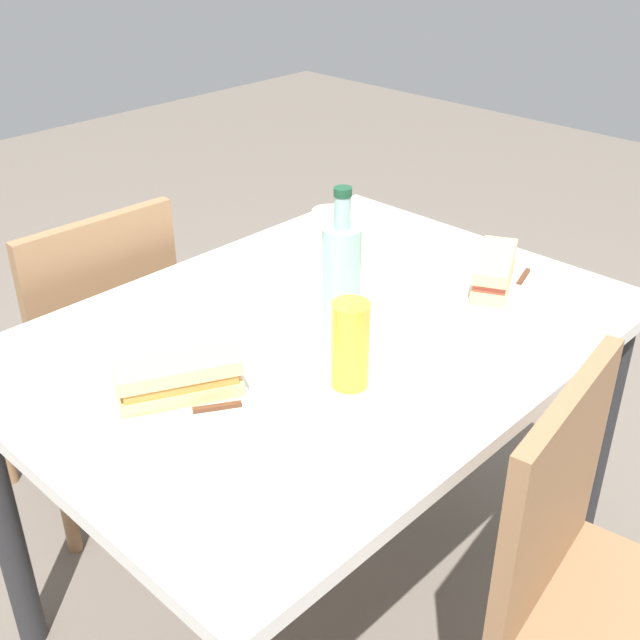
# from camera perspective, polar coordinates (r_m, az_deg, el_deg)

# --- Properties ---
(ground_plane) EXTENTS (8.00, 8.00, 0.00)m
(ground_plane) POSITION_cam_1_polar(r_m,az_deg,el_deg) (2.02, 0.00, -18.84)
(ground_plane) COLOR #6B6056
(dining_table) EXTENTS (1.20, 0.87, 0.73)m
(dining_table) POSITION_cam_1_polar(r_m,az_deg,el_deg) (1.60, 0.00, -3.84)
(dining_table) COLOR silver
(dining_table) RESTS_ON ground
(chair_far) EXTENTS (0.45, 0.45, 0.85)m
(chair_far) POSITION_cam_1_polar(r_m,az_deg,el_deg) (1.43, 19.35, -18.33)
(chair_far) COLOR #936B47
(chair_far) RESTS_ON ground
(chair_near) EXTENTS (0.42, 0.42, 0.85)m
(chair_near) POSITION_cam_1_polar(r_m,az_deg,el_deg) (2.04, -15.96, -1.83)
(chair_near) COLOR #936B47
(chair_near) RESTS_ON ground
(plate_near) EXTENTS (0.22, 0.22, 0.01)m
(plate_near) POSITION_cam_1_polar(r_m,az_deg,el_deg) (1.72, 12.24, 2.25)
(plate_near) COLOR silver
(plate_near) RESTS_ON dining_table
(baguette_sandwich_near) EXTENTS (0.21, 0.15, 0.07)m
(baguette_sandwich_near) POSITION_cam_1_polar(r_m,az_deg,el_deg) (1.71, 12.39, 3.49)
(baguette_sandwich_near) COLOR #DBB77A
(baguette_sandwich_near) RESTS_ON plate_near
(knife_near) EXTENTS (0.18, 0.06, 0.01)m
(knife_near) POSITION_cam_1_polar(r_m,az_deg,el_deg) (1.73, 14.03, 2.47)
(knife_near) COLOR silver
(knife_near) RESTS_ON plate_near
(plate_far) EXTENTS (0.22, 0.22, 0.01)m
(plate_far) POSITION_cam_1_polar(r_m,az_deg,el_deg) (1.35, -9.92, -5.70)
(plate_far) COLOR silver
(plate_far) RESTS_ON dining_table
(baguette_sandwich_far) EXTENTS (0.21, 0.15, 0.07)m
(baguette_sandwich_far) POSITION_cam_1_polar(r_m,az_deg,el_deg) (1.33, -10.07, -4.24)
(baguette_sandwich_far) COLOR #DBB77A
(baguette_sandwich_far) RESTS_ON plate_far
(knife_far) EXTENTS (0.16, 0.10, 0.01)m
(knife_far) POSITION_cam_1_polar(r_m,az_deg,el_deg) (1.31, -9.05, -6.46)
(knife_far) COLOR silver
(knife_far) RESTS_ON plate_far
(water_bottle) EXTENTS (0.07, 0.07, 0.30)m
(water_bottle) POSITION_cam_1_polar(r_m,az_deg,el_deg) (1.46, 1.57, 2.77)
(water_bottle) COLOR #99C6B7
(water_bottle) RESTS_ON dining_table
(beer_glass) EXTENTS (0.07, 0.07, 0.16)m
(beer_glass) POSITION_cam_1_polar(r_m,az_deg,el_deg) (1.35, 2.19, -1.80)
(beer_glass) COLOR gold
(beer_glass) RESTS_ON dining_table
(olive_bowl) EXTENTS (0.09, 0.09, 0.03)m
(olive_bowl) POSITION_cam_1_polar(r_m,az_deg,el_deg) (2.03, 0.67, 7.48)
(olive_bowl) COLOR silver
(olive_bowl) RESTS_ON dining_table
(paper_napkin) EXTENTS (0.18, 0.18, 0.00)m
(paper_napkin) POSITION_cam_1_polar(r_m,az_deg,el_deg) (1.94, 8.07, 5.66)
(paper_napkin) COLOR white
(paper_napkin) RESTS_ON dining_table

